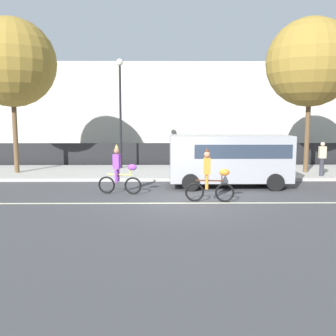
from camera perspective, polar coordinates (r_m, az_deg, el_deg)
ground_plane at (r=14.10m, az=3.07°, el=-4.67°), size 80.00×80.00×0.00m
road_centre_line at (r=13.61m, az=3.21°, el=-5.10°), size 36.00×0.14×0.01m
sidewalk_curb at (r=20.48m, az=1.89°, el=-0.61°), size 60.00×5.00×0.15m
fence_line at (r=23.28m, az=1.58°, el=1.92°), size 40.00×0.08×1.40m
building_backdrop at (r=31.76m, az=0.94°, el=8.24°), size 28.00×8.00×6.73m
parade_cyclist_purple at (r=15.16m, az=-7.00°, el=-0.63°), size 1.70×0.53×1.92m
parade_cyclist_orange at (r=13.74m, az=6.14°, el=-1.46°), size 1.72×0.50×1.92m
parked_van_grey at (r=16.78m, az=9.12°, el=1.63°), size 5.00×2.22×2.18m
street_lamp_post at (r=21.63m, az=-6.95°, el=10.16°), size 0.36×0.36×5.86m
street_tree_near_lamp at (r=21.24m, az=-21.75°, el=14.00°), size 4.30×4.30×7.57m
street_tree_far_corner at (r=21.17m, az=19.97°, el=14.17°), size 4.32×4.32×7.61m
pedestrian_onlooker at (r=19.98m, az=21.46°, el=1.37°), size 0.32×0.20×1.62m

